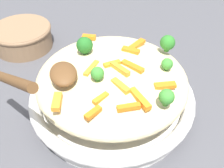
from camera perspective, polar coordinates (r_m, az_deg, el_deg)
name	(u,v)px	position (r m, az deg, el deg)	size (l,w,h in m)	color
ground_plane	(112,109)	(0.49, 0.00, -5.22)	(2.40, 2.40, 0.00)	#4C4C51
serving_bowl	(112,99)	(0.48, 0.00, -3.21)	(0.28, 0.28, 0.04)	white
pasta_mound	(112,80)	(0.45, 0.00, 0.94)	(0.25, 0.25, 0.06)	beige
carrot_piece_0	(93,113)	(0.36, -3.97, -5.99)	(0.03, 0.01, 0.01)	orange
carrot_piece_1	(127,107)	(0.37, 3.08, -4.91)	(0.03, 0.01, 0.01)	orange
carrot_piece_2	(140,99)	(0.38, 5.84, -3.07)	(0.04, 0.01, 0.01)	orange
carrot_piece_3	(57,102)	(0.38, -11.43, -3.62)	(0.03, 0.01, 0.01)	orange
carrot_piece_4	(63,69)	(0.43, -10.13, 3.03)	(0.04, 0.01, 0.01)	orange
carrot_piece_5	(91,68)	(0.42, -4.31, 3.26)	(0.04, 0.01, 0.01)	orange
carrot_piece_6	(101,98)	(0.38, -2.38, -3.04)	(0.03, 0.01, 0.01)	orange
carrot_piece_7	(120,69)	(0.41, 1.68, 3.20)	(0.04, 0.01, 0.01)	orange
carrot_piece_8	(136,45)	(0.48, 5.04, 8.05)	(0.04, 0.01, 0.01)	orange
carrot_piece_9	(89,37)	(0.50, -4.82, 9.75)	(0.02, 0.01, 0.01)	orange
carrot_piece_10	(132,67)	(0.42, 4.28, 3.66)	(0.04, 0.01, 0.01)	orange
carrot_piece_11	(165,85)	(0.40, 11.01, -0.28)	(0.03, 0.01, 0.01)	orange
carrot_piece_12	(131,50)	(0.46, 3.93, 7.01)	(0.03, 0.01, 0.01)	orange
carrot_piece_13	(114,62)	(0.43, 0.47, 4.72)	(0.03, 0.01, 0.01)	orange
carrot_piece_14	(118,86)	(0.39, 1.32, -0.47)	(0.03, 0.01, 0.01)	orange
broccoli_floret_0	(97,74)	(0.39, -3.07, 2.17)	(0.02, 0.02, 0.02)	#377928
broccoli_floret_1	(167,97)	(0.37, 11.31, -2.68)	(0.02, 0.02, 0.03)	#377928
broccoli_floret_2	(168,43)	(0.47, 11.51, 8.41)	(0.03, 0.03, 0.03)	#296820
broccoli_floret_3	(85,45)	(0.45, -5.73, 8.01)	(0.03, 0.03, 0.03)	#205B1C
broccoli_floret_4	(167,64)	(0.43, 11.43, 4.09)	(0.02, 0.02, 0.02)	#377928
serving_spoon	(43,75)	(0.38, -14.14, 1.80)	(0.15, 0.13, 0.09)	brown
companion_bowl	(22,36)	(0.67, -18.19, 9.54)	(0.13, 0.13, 0.05)	#8C6B4C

